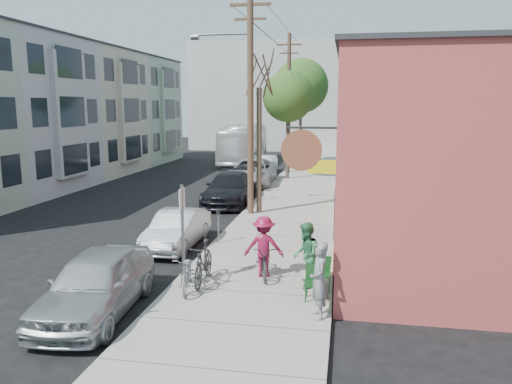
% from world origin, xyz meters
% --- Properties ---
extents(ground, '(120.00, 120.00, 0.00)m').
position_xyz_m(ground, '(0.00, 0.00, 0.00)').
color(ground, black).
extents(sidewalk, '(4.50, 58.00, 0.15)m').
position_xyz_m(sidewalk, '(4.25, 11.00, 0.07)').
color(sidewalk, gray).
rests_on(sidewalk, ground).
extents(cafe_building, '(6.60, 20.20, 6.61)m').
position_xyz_m(cafe_building, '(8.99, 4.99, 3.30)').
color(cafe_building, '#A7403E').
rests_on(cafe_building, ground).
extents(apartment_row, '(6.30, 32.00, 9.00)m').
position_xyz_m(apartment_row, '(-11.85, 14.00, 4.50)').
color(apartment_row, '#9CAC91').
rests_on(apartment_row, ground).
extents(end_cap_building, '(18.00, 8.00, 12.00)m').
position_xyz_m(end_cap_building, '(-2.00, 42.00, 6.00)').
color(end_cap_building, '#ACAAA6').
rests_on(end_cap_building, ground).
extents(sign_post, '(0.07, 0.45, 2.80)m').
position_xyz_m(sign_post, '(2.35, -3.66, 1.83)').
color(sign_post, slate).
rests_on(sign_post, sidewalk).
extents(parking_meter_near, '(0.14, 0.14, 1.24)m').
position_xyz_m(parking_meter_near, '(2.25, 0.56, 0.98)').
color(parking_meter_near, slate).
rests_on(parking_meter_near, sidewalk).
extents(parking_meter_far, '(0.14, 0.14, 1.24)m').
position_xyz_m(parking_meter_far, '(2.25, 8.94, 0.98)').
color(parking_meter_far, slate).
rests_on(parking_meter_far, sidewalk).
extents(utility_pole_near, '(3.57, 0.28, 10.00)m').
position_xyz_m(utility_pole_near, '(2.39, 5.68, 5.41)').
color(utility_pole_near, '#503A28').
rests_on(utility_pole_near, sidewalk).
extents(utility_pole_far, '(1.80, 0.28, 10.00)m').
position_xyz_m(utility_pole_far, '(2.45, 20.42, 5.34)').
color(utility_pole_far, '#503A28').
rests_on(utility_pole_far, sidewalk).
extents(tree_bare, '(0.24, 0.24, 5.70)m').
position_xyz_m(tree_bare, '(2.80, 5.96, 3.00)').
color(tree_bare, '#44392C').
rests_on(tree_bare, sidewalk).
extents(tree_leafy_mid, '(3.39, 3.39, 7.18)m').
position_xyz_m(tree_leafy_mid, '(2.80, 17.03, 5.61)').
color(tree_leafy_mid, '#44392C').
rests_on(tree_leafy_mid, sidewalk).
extents(tree_leafy_far, '(4.57, 4.57, 8.79)m').
position_xyz_m(tree_leafy_far, '(2.80, 26.20, 6.64)').
color(tree_leafy_far, '#44392C').
rests_on(tree_leafy_far, sidewalk).
extents(patio_chair_a, '(0.60, 0.60, 0.88)m').
position_xyz_m(patio_chair_a, '(6.20, -3.44, 0.59)').
color(patio_chair_a, '#0F3715').
rests_on(patio_chair_a, sidewalk).
extents(patio_chair_b, '(0.54, 0.54, 0.88)m').
position_xyz_m(patio_chair_b, '(6.01, -4.23, 0.59)').
color(patio_chair_b, '#0F3715').
rests_on(patio_chair_b, sidewalk).
extents(patron_grey, '(0.58, 0.75, 1.83)m').
position_xyz_m(patron_grey, '(6.19, -5.28, 1.06)').
color(patron_grey, slate).
rests_on(patron_grey, sidewalk).
extents(patron_green, '(0.75, 0.93, 1.80)m').
position_xyz_m(patron_green, '(5.72, -3.32, 1.05)').
color(patron_green, '#2E7448').
rests_on(patron_green, sidewalk).
extents(cyclist, '(1.20, 0.76, 1.78)m').
position_xyz_m(cyclist, '(4.45, -2.66, 1.04)').
color(cyclist, maroon).
rests_on(cyclist, sidewalk).
extents(cyclist_bike, '(1.06, 1.93, 0.96)m').
position_xyz_m(cyclist_bike, '(4.45, -2.66, 0.63)').
color(cyclist_bike, black).
rests_on(cyclist_bike, sidewalk).
extents(parked_bike_a, '(0.65, 1.99, 1.18)m').
position_xyz_m(parked_bike_a, '(2.89, -3.56, 0.74)').
color(parked_bike_a, black).
rests_on(parked_bike_a, sidewalk).
extents(parked_bike_b, '(1.03, 1.95, 0.97)m').
position_xyz_m(parked_bike_b, '(2.58, -4.06, 0.64)').
color(parked_bike_b, slate).
rests_on(parked_bike_b, sidewalk).
extents(car_0, '(2.24, 4.75, 1.57)m').
position_xyz_m(car_0, '(0.80, -5.72, 0.79)').
color(car_0, '#A5A9AD').
rests_on(car_0, ground).
extents(car_1, '(1.45, 4.06, 1.33)m').
position_xyz_m(car_1, '(0.80, 0.22, 0.67)').
color(car_1, '#A9ABB0').
rests_on(car_1, ground).
extents(car_2, '(2.44, 5.56, 1.59)m').
position_xyz_m(car_2, '(0.80, 8.46, 0.79)').
color(car_2, black).
rests_on(car_2, ground).
extents(car_3, '(2.98, 6.10, 1.67)m').
position_xyz_m(car_3, '(0.80, 14.70, 0.83)').
color(car_3, '#B0B4B9').
rests_on(car_3, ground).
extents(car_4, '(1.63, 4.15, 1.34)m').
position_xyz_m(car_4, '(0.80, 20.25, 0.67)').
color(car_4, '#BBBDC3').
rests_on(car_4, ground).
extents(bus, '(3.47, 12.09, 3.33)m').
position_xyz_m(bus, '(-2.29, 27.15, 1.66)').
color(bus, white).
rests_on(bus, ground).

